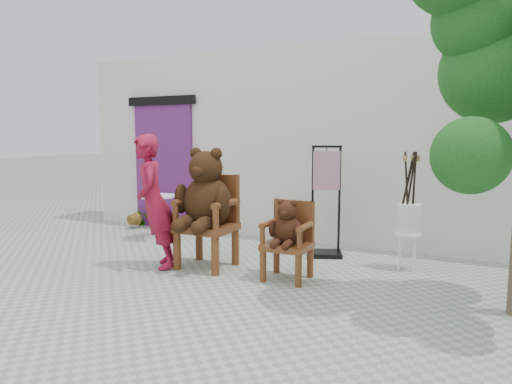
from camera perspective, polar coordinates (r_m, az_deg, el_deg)
ground_plane at (r=4.75m, az=-0.97°, el=-13.18°), size 60.00×60.00×0.00m
back_wall at (r=7.36m, az=10.11°, el=5.82°), size 9.00×1.00×3.00m
doorway at (r=8.27m, az=-11.44°, el=3.58°), size 1.40×0.11×2.33m
chair_big at (r=5.69m, az=-6.21°, el=-1.13°), size 0.74×0.79×1.50m
chair_small at (r=5.24m, az=4.03°, el=-4.99°), size 0.51×0.50×0.93m
person at (r=5.76m, az=-12.56°, el=-1.27°), size 0.69×0.72×1.65m
cafe_table at (r=7.45m, az=-12.23°, el=-2.41°), size 0.60×0.60×0.70m
display_stand at (r=6.28m, az=8.70°, el=-2.74°), size 0.55×0.49×1.51m
stool_bucket at (r=5.90m, az=18.51°, el=-3.08°), size 0.32×0.32×1.45m
potted_plant at (r=8.46m, az=-14.38°, el=-3.00°), size 0.42×0.39×0.40m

